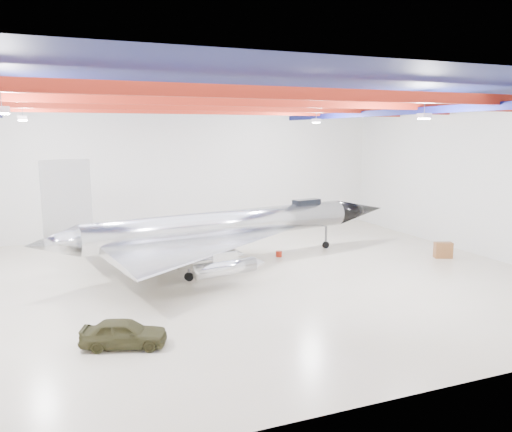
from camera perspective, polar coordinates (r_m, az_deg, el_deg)
name	(u,v)px	position (r m, az deg, el deg)	size (l,w,h in m)	color
floor	(212,282)	(30.19, -5.03, -7.52)	(40.00, 40.00, 0.00)	beige
wall_back	(162,172)	(43.60, -10.72, 5.00)	(40.00, 40.00, 0.00)	silver
wall_right	(477,179)	(39.55, 23.93, 3.89)	(30.00, 30.00, 0.00)	silver
ceiling	(209,93)	(28.94, -5.36, 13.79)	(40.00, 40.00, 0.00)	#0A0F38
ceiling_structure	(210,106)	(28.90, -5.33, 12.45)	(39.50, 29.50, 1.08)	maroon
jet_aircraft	(226,229)	(33.65, -3.50, -1.48)	(26.85, 17.85, 7.36)	silver
jeep	(124,333)	(21.99, -14.86, -12.80)	(1.42, 3.54, 1.21)	#37351B
desk	(443,250)	(37.95, 20.60, -3.67)	(1.22, 0.61, 1.12)	brown
crate_ply	(143,272)	(32.36, -12.74, -6.24)	(0.47, 0.37, 0.33)	olive
toolbox_red	(165,246)	(39.30, -10.41, -3.36)	(0.47, 0.38, 0.33)	#A42110
engine_drum	(215,261)	(33.94, -4.71, -5.19)	(0.50, 0.50, 0.45)	#59595B
crate_small	(114,254)	(37.44, -15.95, -4.24)	(0.43, 0.35, 0.30)	#59595B
tool_chest	(279,254)	(35.98, 2.63, -4.35)	(0.45, 0.45, 0.40)	#A42110
oil_barrel	(206,255)	(35.72, -5.69, -4.50)	(0.57, 0.45, 0.40)	olive
spares_box	(221,240)	(40.45, -3.99, -2.80)	(0.44, 0.44, 0.40)	#59595B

